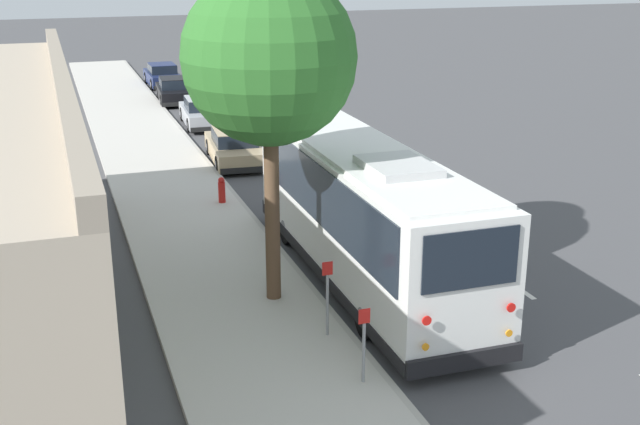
{
  "coord_description": "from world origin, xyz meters",
  "views": [
    {
      "loc": [
        -18.18,
        7.2,
        7.71
      ],
      "look_at": [
        0.09,
        0.93,
        1.3
      ],
      "focal_mm": 45.0,
      "sensor_mm": 36.0,
      "label": 1
    }
  ],
  "objects_px": {
    "parked_sedan_black": "(174,91)",
    "parked_sedan_navy": "(162,76)",
    "shuttle_bus": "(365,209)",
    "parked_sedan_silver": "(202,113)",
    "parked_sedan_tan": "(234,147)",
    "sign_post_far": "(327,298)",
    "sign_post_near": "(364,345)",
    "fire_hydrant": "(222,190)",
    "street_tree": "(268,45)"
  },
  "relations": [
    {
      "from": "street_tree",
      "to": "parked_sedan_silver",
      "type": "bearing_deg",
      "value": -6.33
    },
    {
      "from": "shuttle_bus",
      "to": "fire_hydrant",
      "type": "height_order",
      "value": "shuttle_bus"
    },
    {
      "from": "parked_sedan_silver",
      "to": "fire_hydrant",
      "type": "bearing_deg",
      "value": 174.8
    },
    {
      "from": "sign_post_near",
      "to": "fire_hydrant",
      "type": "distance_m",
      "value": 11.52
    },
    {
      "from": "shuttle_bus",
      "to": "sign_post_far",
      "type": "distance_m",
      "value": 3.46
    },
    {
      "from": "parked_sedan_tan",
      "to": "parked_sedan_navy",
      "type": "relative_size",
      "value": 1.08
    },
    {
      "from": "parked_sedan_silver",
      "to": "sign_post_far",
      "type": "bearing_deg",
      "value": 178.67
    },
    {
      "from": "parked_sedan_silver",
      "to": "parked_sedan_tan",
      "type": "bearing_deg",
      "value": -177.98
    },
    {
      "from": "fire_hydrant",
      "to": "sign_post_far",
      "type": "bearing_deg",
      "value": -179.33
    },
    {
      "from": "street_tree",
      "to": "sign_post_near",
      "type": "xyz_separation_m",
      "value": [
        -4.24,
        -0.53,
        -4.88
      ]
    },
    {
      "from": "street_tree",
      "to": "sign_post_far",
      "type": "relative_size",
      "value": 4.85
    },
    {
      "from": "sign_post_far",
      "to": "fire_hydrant",
      "type": "distance_m",
      "value": 9.55
    },
    {
      "from": "parked_sedan_tan",
      "to": "street_tree",
      "type": "bearing_deg",
      "value": 175.19
    },
    {
      "from": "street_tree",
      "to": "sign_post_far",
      "type": "bearing_deg",
      "value": -166.93
    },
    {
      "from": "sign_post_near",
      "to": "sign_post_far",
      "type": "distance_m",
      "value": 1.98
    },
    {
      "from": "sign_post_far",
      "to": "shuttle_bus",
      "type": "bearing_deg",
      "value": -34.89
    },
    {
      "from": "sign_post_near",
      "to": "parked_sedan_navy",
      "type": "bearing_deg",
      "value": -2.49
    },
    {
      "from": "parked_sedan_silver",
      "to": "parked_sedan_black",
      "type": "bearing_deg",
      "value": 5.48
    },
    {
      "from": "parked_sedan_navy",
      "to": "fire_hydrant",
      "type": "xyz_separation_m",
      "value": [
        -23.64,
        1.64,
        -0.05
      ]
    },
    {
      "from": "shuttle_bus",
      "to": "parked_sedan_tan",
      "type": "distance_m",
      "value": 12.09
    },
    {
      "from": "shuttle_bus",
      "to": "sign_post_far",
      "type": "relative_size",
      "value": 6.46
    },
    {
      "from": "parked_sedan_black",
      "to": "fire_hydrant",
      "type": "distance_m",
      "value": 18.33
    },
    {
      "from": "parked_sedan_tan",
      "to": "parked_sedan_black",
      "type": "height_order",
      "value": "parked_sedan_black"
    },
    {
      "from": "parked_sedan_tan",
      "to": "parked_sedan_navy",
      "type": "bearing_deg",
      "value": 4.4
    },
    {
      "from": "parked_sedan_black",
      "to": "street_tree",
      "type": "relative_size",
      "value": 0.54
    },
    {
      "from": "shuttle_bus",
      "to": "parked_sedan_navy",
      "type": "height_order",
      "value": "shuttle_bus"
    },
    {
      "from": "shuttle_bus",
      "to": "street_tree",
      "type": "xyz_separation_m",
      "value": [
        -0.49,
        2.45,
        3.97
      ]
    },
    {
      "from": "fire_hydrant",
      "to": "sign_post_near",
      "type": "bearing_deg",
      "value": -179.45
    },
    {
      "from": "shuttle_bus",
      "to": "fire_hydrant",
      "type": "xyz_separation_m",
      "value": [
        6.79,
        2.03,
        -1.27
      ]
    },
    {
      "from": "parked_sedan_navy",
      "to": "sign_post_far",
      "type": "relative_size",
      "value": 2.64
    },
    {
      "from": "fire_hydrant",
      "to": "street_tree",
      "type": "bearing_deg",
      "value": 176.75
    },
    {
      "from": "parked_sedan_black",
      "to": "parked_sedan_navy",
      "type": "bearing_deg",
      "value": 1.86
    },
    {
      "from": "shuttle_bus",
      "to": "sign_post_far",
      "type": "height_order",
      "value": "shuttle_bus"
    },
    {
      "from": "shuttle_bus",
      "to": "parked_sedan_black",
      "type": "bearing_deg",
      "value": 1.75
    },
    {
      "from": "parked_sedan_silver",
      "to": "street_tree",
      "type": "distance_m",
      "value": 20.2
    },
    {
      "from": "parked_sedan_tan",
      "to": "parked_sedan_silver",
      "type": "relative_size",
      "value": 1.08
    },
    {
      "from": "parked_sedan_silver",
      "to": "sign_post_near",
      "type": "relative_size",
      "value": 2.9
    },
    {
      "from": "parked_sedan_navy",
      "to": "sign_post_far",
      "type": "height_order",
      "value": "sign_post_far"
    },
    {
      "from": "parked_sedan_navy",
      "to": "sign_post_far",
      "type": "distance_m",
      "value": 33.22
    },
    {
      "from": "sign_post_far",
      "to": "fire_hydrant",
      "type": "bearing_deg",
      "value": 0.67
    },
    {
      "from": "sign_post_far",
      "to": "parked_sedan_silver",
      "type": "bearing_deg",
      "value": -4.29
    },
    {
      "from": "parked_sedan_navy",
      "to": "sign_post_near",
      "type": "height_order",
      "value": "sign_post_near"
    },
    {
      "from": "sign_post_far",
      "to": "sign_post_near",
      "type": "bearing_deg",
      "value": 180.0
    },
    {
      "from": "shuttle_bus",
      "to": "sign_post_near",
      "type": "height_order",
      "value": "shuttle_bus"
    },
    {
      "from": "sign_post_near",
      "to": "fire_hydrant",
      "type": "relative_size",
      "value": 1.8
    },
    {
      "from": "parked_sedan_tan",
      "to": "parked_sedan_black",
      "type": "distance_m",
      "value": 13.03
    },
    {
      "from": "parked_sedan_tan",
      "to": "sign_post_far",
      "type": "xyz_separation_m",
      "value": [
        -14.78,
        1.51,
        0.39
      ]
    },
    {
      "from": "parked_sedan_silver",
      "to": "sign_post_far",
      "type": "relative_size",
      "value": 2.63
    },
    {
      "from": "sign_post_near",
      "to": "fire_hydrant",
      "type": "xyz_separation_m",
      "value": [
        11.52,
        0.11,
        -0.35
      ]
    },
    {
      "from": "parked_sedan_silver",
      "to": "parked_sedan_navy",
      "type": "relative_size",
      "value": 1.0
    }
  ]
}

